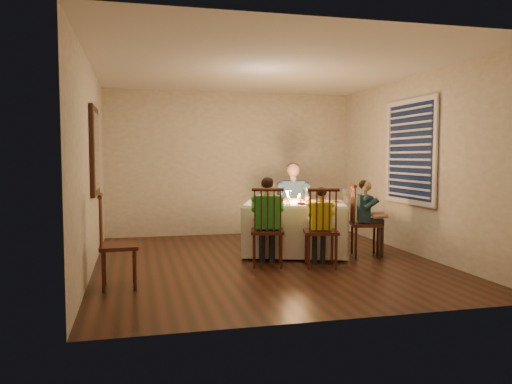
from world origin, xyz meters
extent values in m
plane|color=black|center=(0.00, 0.00, 0.00)|extent=(5.00, 5.00, 0.00)
cube|color=beige|center=(-2.25, 0.00, 1.30)|extent=(0.02, 5.00, 2.60)
cube|color=beige|center=(2.25, 0.00, 1.30)|extent=(0.02, 5.00, 2.60)
cube|color=beige|center=(0.00, 2.50, 1.30)|extent=(4.50, 0.02, 2.60)
plane|color=white|center=(0.00, 0.00, 2.60)|extent=(5.00, 5.00, 0.00)
cube|color=white|center=(0.54, 0.39, 0.74)|extent=(1.67, 1.41, 0.04)
cube|color=white|center=(0.71, 0.88, 0.38)|extent=(1.39, 0.48, 0.70)
cube|color=white|center=(0.38, -0.10, 0.38)|extent=(1.39, 0.48, 0.70)
cube|color=white|center=(1.22, 0.17, 0.38)|extent=(0.35, 1.01, 0.70)
cube|color=white|center=(-0.14, 0.62, 0.38)|extent=(0.35, 1.01, 0.70)
cylinder|color=white|center=(0.64, 0.68, 0.77)|extent=(0.33, 0.33, 0.02)
cylinder|color=white|center=(0.19, 0.15, 0.77)|extent=(0.33, 0.33, 0.02)
cylinder|color=white|center=(0.70, 0.02, 0.77)|extent=(0.33, 0.33, 0.02)
cylinder|color=white|center=(1.07, 0.23, 0.77)|extent=(0.33, 0.33, 0.02)
cylinder|color=white|center=(0.44, 0.43, 0.81)|extent=(0.06, 0.06, 0.10)
cylinder|color=white|center=(0.61, 0.37, 0.81)|extent=(0.06, 0.06, 0.10)
sphere|color=#FCE742|center=(0.13, 0.85, 0.81)|extent=(0.09, 0.09, 0.09)
sphere|color=orange|center=(0.74, 0.38, 0.80)|extent=(0.08, 0.08, 0.08)
imported|color=white|center=(0.24, 0.85, 0.79)|extent=(0.28, 0.28, 0.05)
cube|color=black|center=(-2.22, 0.30, 1.50)|extent=(0.05, 0.95, 1.15)
cube|color=white|center=(-2.19, 0.30, 1.50)|extent=(0.01, 0.78, 0.98)
cube|color=black|center=(2.23, 0.10, 1.50)|extent=(0.01, 1.20, 1.40)
cube|color=white|center=(2.21, 0.10, 1.50)|extent=(0.03, 1.34, 1.54)
camera|label=1|loc=(-1.71, -6.50, 1.44)|focal=35.00mm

